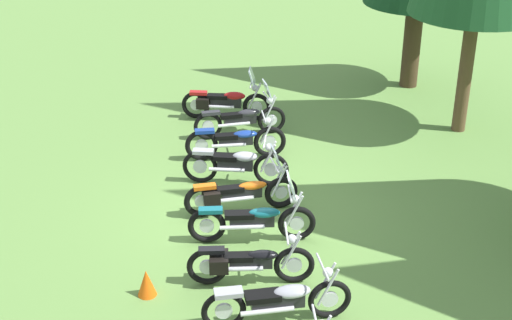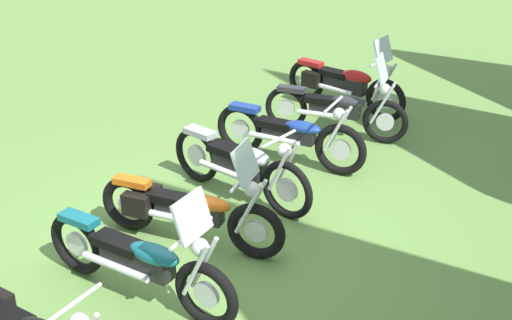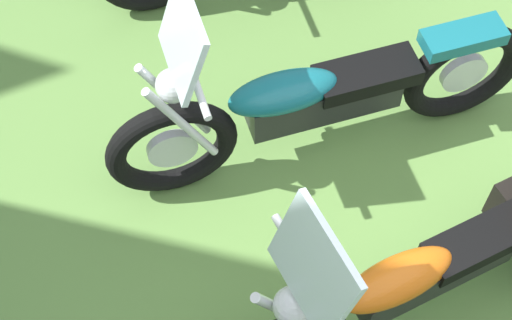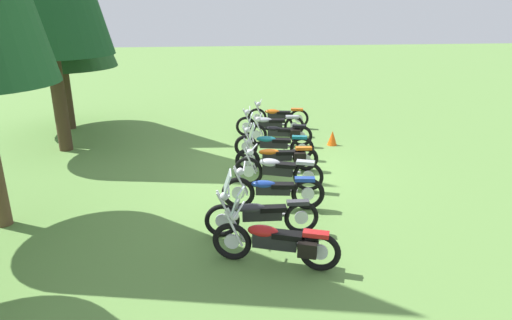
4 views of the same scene
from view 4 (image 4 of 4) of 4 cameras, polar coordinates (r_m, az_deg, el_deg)
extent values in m
plane|color=#608C42|center=(12.33, 2.23, -1.43)|extent=(80.00, 80.00, 0.00)
torus|color=black|center=(8.07, -3.11, -10.39)|extent=(0.35, 0.71, 0.72)
cylinder|color=silver|center=(8.07, -3.11, -10.39)|extent=(0.14, 0.28, 0.28)
torus|color=black|center=(7.83, 8.19, -11.60)|extent=(0.35, 0.71, 0.72)
cylinder|color=silver|center=(7.83, 8.19, -11.60)|extent=(0.14, 0.28, 0.28)
cube|color=black|center=(7.85, 2.45, -10.29)|extent=(0.45, 0.79, 0.27)
ellipsoid|color=#B21919|center=(7.81, 0.90, -9.08)|extent=(0.41, 0.60, 0.21)
cube|color=black|center=(7.76, 4.05, -9.60)|extent=(0.39, 0.56, 0.10)
cube|color=#B21919|center=(7.67, 7.70, -9.38)|extent=(0.32, 0.47, 0.08)
cylinder|color=silver|center=(7.85, -2.88, -8.81)|extent=(0.16, 0.33, 0.65)
cylinder|color=silver|center=(7.97, -2.59, -8.34)|extent=(0.16, 0.33, 0.65)
cylinder|color=silver|center=(7.74, -2.20, -6.43)|extent=(0.67, 0.27, 0.04)
sphere|color=silver|center=(7.82, -2.83, -7.15)|extent=(0.22, 0.22, 0.17)
cylinder|color=silver|center=(7.98, 3.84, -10.62)|extent=(0.34, 0.75, 0.08)
cube|color=silver|center=(7.67, -2.36, -5.20)|extent=(0.47, 0.29, 0.39)
cube|color=black|center=(7.66, 6.59, -11.39)|extent=(0.24, 0.35, 0.26)
cube|color=black|center=(7.92, 6.87, -10.29)|extent=(0.24, 0.35, 0.26)
torus|color=black|center=(8.84, -4.35, -7.73)|extent=(0.12, 0.70, 0.69)
cylinder|color=silver|center=(8.84, -4.35, -7.73)|extent=(0.06, 0.27, 0.27)
torus|color=black|center=(8.97, 5.84, -7.34)|extent=(0.12, 0.70, 0.69)
cylinder|color=silver|center=(8.97, 5.84, -7.34)|extent=(0.06, 0.27, 0.27)
cube|color=black|center=(8.82, 0.79, -6.96)|extent=(0.20, 0.79, 0.23)
ellipsoid|color=#2D2D33|center=(8.75, -0.63, -6.17)|extent=(0.23, 0.56, 0.18)
cube|color=black|center=(8.80, 2.20, -6.25)|extent=(0.22, 0.53, 0.10)
cube|color=#2D2D33|center=(8.82, 5.40, -5.45)|extent=(0.17, 0.45, 0.08)
cylinder|color=silver|center=(8.65, -4.00, -6.15)|extent=(0.06, 0.34, 0.65)
cylinder|color=silver|center=(8.76, -4.01, -5.80)|extent=(0.06, 0.34, 0.65)
cylinder|color=silver|center=(8.57, -3.52, -3.92)|extent=(0.60, 0.06, 0.04)
sphere|color=silver|center=(8.62, -4.11, -4.67)|extent=(0.18, 0.18, 0.17)
cylinder|color=silver|center=(8.97, 1.83, -7.10)|extent=(0.11, 0.78, 0.08)
cube|color=silver|center=(8.50, -3.68, -2.80)|extent=(0.45, 0.17, 0.39)
torus|color=black|center=(9.97, -2.29, -4.25)|extent=(0.22, 0.76, 0.75)
cylinder|color=silver|center=(9.97, -2.29, -4.25)|extent=(0.09, 0.29, 0.29)
torus|color=black|center=(9.99, 6.66, -4.33)|extent=(0.22, 0.76, 0.75)
cylinder|color=silver|center=(9.99, 6.66, -4.33)|extent=(0.09, 0.29, 0.29)
cube|color=black|center=(9.91, 2.20, -3.81)|extent=(0.30, 0.79, 0.21)
ellipsoid|color=navy|center=(9.86, 0.96, -3.10)|extent=(0.32, 0.58, 0.16)
cube|color=black|center=(9.88, 3.45, -3.29)|extent=(0.30, 0.54, 0.10)
cube|color=navy|center=(9.85, 6.28, -2.47)|extent=(0.24, 0.46, 0.08)
cylinder|color=silver|center=(9.79, -1.99, -2.83)|extent=(0.09, 0.34, 0.65)
cylinder|color=silver|center=(9.92, -1.94, -2.52)|extent=(0.09, 0.34, 0.65)
cylinder|color=silver|center=(9.73, -1.52, -0.83)|extent=(0.65, 0.13, 0.04)
sphere|color=silver|center=(9.78, -2.04, -1.49)|extent=(0.19, 0.19, 0.17)
cylinder|color=silver|center=(10.06, 3.16, -3.93)|extent=(0.19, 0.77, 0.08)
torus|color=black|center=(11.24, -0.97, -1.46)|extent=(0.36, 0.74, 0.75)
cylinder|color=silver|center=(11.24, -0.97, -1.46)|extent=(0.15, 0.30, 0.30)
torus|color=black|center=(10.97, 6.71, -2.12)|extent=(0.36, 0.74, 0.75)
cylinder|color=silver|center=(10.97, 6.71, -2.12)|extent=(0.15, 0.30, 0.30)
cube|color=black|center=(11.04, 2.83, -1.22)|extent=(0.47, 0.78, 0.27)
ellipsoid|color=#9EA0A8|center=(11.02, 1.78, -0.34)|extent=(0.44, 0.60, 0.21)
cube|color=black|center=(10.95, 3.91, -0.66)|extent=(0.42, 0.56, 0.10)
cube|color=#9EA0A8|center=(10.85, 6.36, -0.32)|extent=(0.34, 0.48, 0.08)
cylinder|color=silver|center=(11.05, -0.79, -0.19)|extent=(0.16, 0.33, 0.65)
cylinder|color=silver|center=(11.20, -0.58, 0.08)|extent=(0.16, 0.33, 0.65)
cylinder|color=silver|center=(10.99, -0.28, 1.58)|extent=(0.61, 0.26, 0.04)
sphere|color=silver|center=(11.05, -0.74, 1.02)|extent=(0.22, 0.22, 0.17)
cylinder|color=silver|center=(11.17, 3.80, -1.53)|extent=(0.34, 0.73, 0.08)
torus|color=black|center=(12.14, -1.09, -0.04)|extent=(0.16, 0.69, 0.68)
cylinder|color=silver|center=(12.14, -1.09, -0.04)|extent=(0.06, 0.26, 0.25)
torus|color=black|center=(12.32, 6.45, 0.13)|extent=(0.16, 0.69, 0.68)
cylinder|color=silver|center=(12.32, 6.45, 0.13)|extent=(0.06, 0.26, 0.25)
cube|color=black|center=(12.17, 2.71, 0.47)|extent=(0.21, 0.81, 0.21)
ellipsoid|color=#D16014|center=(12.11, 1.67, 1.04)|extent=(0.25, 0.58, 0.17)
cube|color=black|center=(12.17, 3.76, 0.94)|extent=(0.23, 0.54, 0.10)
cube|color=#D16014|center=(12.21, 6.13, 1.50)|extent=(0.18, 0.45, 0.08)
cylinder|color=silver|center=(11.99, -0.80, 1.21)|extent=(0.06, 0.34, 0.65)
cylinder|color=silver|center=(12.11, -0.83, 1.40)|extent=(0.06, 0.34, 0.65)
cylinder|color=silver|center=(11.96, -0.44, 2.85)|extent=(0.67, 0.07, 0.04)
sphere|color=silver|center=(11.98, -0.87, 2.29)|extent=(0.18, 0.18, 0.17)
cylinder|color=silver|center=(12.32, 3.47, 0.32)|extent=(0.12, 0.80, 0.08)
cube|color=silver|center=(11.90, -0.54, 3.68)|extent=(0.45, 0.18, 0.39)
cube|color=black|center=(12.13, 5.64, 0.34)|extent=(0.16, 0.33, 0.26)
cube|color=black|center=(12.38, 5.44, 0.75)|extent=(0.16, 0.33, 0.26)
torus|color=black|center=(13.30, -1.29, 1.75)|extent=(0.26, 0.72, 0.71)
cylinder|color=silver|center=(13.30, -1.29, 1.75)|extent=(0.11, 0.27, 0.27)
torus|color=black|center=(13.21, 5.91, 1.53)|extent=(0.26, 0.72, 0.71)
cylinder|color=silver|center=(13.21, 5.91, 1.53)|extent=(0.11, 0.27, 0.27)
cube|color=black|center=(13.20, 2.31, 2.07)|extent=(0.37, 0.85, 0.23)
ellipsoid|color=#14606B|center=(13.17, 1.32, 2.69)|extent=(0.36, 0.62, 0.18)
cube|color=black|center=(13.16, 3.31, 2.51)|extent=(0.34, 0.59, 0.10)
cube|color=#14606B|center=(13.12, 5.61, 2.91)|extent=(0.27, 0.47, 0.08)
cylinder|color=silver|center=(13.14, -1.08, 2.89)|extent=(0.12, 0.34, 0.65)
cylinder|color=silver|center=(13.28, -1.00, 3.07)|extent=(0.12, 0.34, 0.65)
cylinder|color=silver|center=(13.11, -0.70, 4.39)|extent=(0.63, 0.17, 0.04)
sphere|color=silver|center=(13.15, -1.09, 3.89)|extent=(0.20, 0.20, 0.17)
cylinder|color=silver|center=(13.33, 3.12, 1.86)|extent=(0.26, 0.82, 0.08)
cube|color=silver|center=(13.07, -0.79, 5.15)|extent=(0.46, 0.24, 0.39)
torus|color=black|center=(14.55, 0.06, 3.29)|extent=(0.26, 0.70, 0.70)
cylinder|color=silver|center=(14.55, 0.06, 3.29)|extent=(0.11, 0.27, 0.27)
torus|color=black|center=(14.47, 5.86, 3.08)|extent=(0.26, 0.70, 0.70)
cylinder|color=silver|center=(14.47, 5.86, 3.08)|extent=(0.11, 0.27, 0.27)
cube|color=black|center=(14.47, 2.96, 3.53)|extent=(0.34, 0.75, 0.20)
ellipsoid|color=black|center=(14.45, 2.16, 4.03)|extent=(0.34, 0.55, 0.16)
cube|color=black|center=(14.43, 3.77, 3.87)|extent=(0.32, 0.52, 0.10)
cube|color=black|center=(14.38, 5.58, 4.35)|extent=(0.26, 0.47, 0.08)
cylinder|color=silver|center=(14.40, 0.27, 4.34)|extent=(0.12, 0.34, 0.65)
cylinder|color=silver|center=(14.53, 0.33, 4.48)|extent=(0.12, 0.34, 0.65)
cylinder|color=silver|center=(14.38, 0.62, 5.70)|extent=(0.68, 0.19, 0.04)
sphere|color=silver|center=(14.42, 0.26, 5.25)|extent=(0.20, 0.20, 0.17)
cylinder|color=silver|center=(14.58, 3.62, 3.36)|extent=(0.25, 0.73, 0.08)
cube|color=black|center=(14.31, 5.06, 3.34)|extent=(0.21, 0.34, 0.26)
cube|color=black|center=(14.58, 5.10, 3.64)|extent=(0.21, 0.34, 0.26)
torus|color=black|center=(15.53, -1.30, 4.32)|extent=(0.16, 0.71, 0.71)
cylinder|color=silver|center=(15.53, -1.30, 4.32)|extent=(0.08, 0.28, 0.27)
torus|color=black|center=(15.63, 4.92, 4.35)|extent=(0.16, 0.71, 0.71)
cylinder|color=silver|center=(15.63, 4.92, 4.35)|extent=(0.08, 0.28, 0.27)
cube|color=black|center=(15.53, 1.82, 4.69)|extent=(0.32, 0.85, 0.22)
ellipsoid|color=#9EA0A8|center=(15.49, 0.97, 5.17)|extent=(0.35, 0.62, 0.17)
cube|color=black|center=(15.52, 2.68, 5.06)|extent=(0.33, 0.58, 0.10)
cube|color=#9EA0A8|center=(15.53, 4.66, 5.54)|extent=(0.26, 0.46, 0.08)
cylinder|color=silver|center=(15.37, -1.08, 5.31)|extent=(0.08, 0.34, 0.65)
cylinder|color=silver|center=(15.55, -1.08, 5.47)|extent=(0.08, 0.34, 0.65)
cylinder|color=silver|center=(15.38, -0.79, 6.61)|extent=(0.73, 0.11, 0.04)
sphere|color=silver|center=(15.41, -1.13, 6.18)|extent=(0.19, 0.19, 0.17)
cylinder|color=silver|center=(15.71, 2.47, 4.55)|extent=(0.16, 0.84, 0.08)
torus|color=black|center=(16.73, 0.15, 5.44)|extent=(0.24, 0.73, 0.72)
cylinder|color=silver|center=(16.73, 0.15, 5.44)|extent=(0.11, 0.29, 0.28)
torus|color=black|center=(16.67, 5.52, 5.30)|extent=(0.24, 0.73, 0.72)
cylinder|color=silver|center=(16.67, 5.52, 5.30)|extent=(0.11, 0.29, 0.28)
cube|color=black|center=(16.66, 2.83, 5.72)|extent=(0.37, 0.80, 0.23)
ellipsoid|color=#D16014|center=(16.63, 2.10, 6.22)|extent=(0.37, 0.59, 0.18)
cube|color=black|center=(16.62, 3.58, 6.08)|extent=(0.35, 0.55, 0.10)
cube|color=#D16014|center=(16.59, 5.28, 6.47)|extent=(0.28, 0.47, 0.08)
cylinder|color=silver|center=(16.58, 0.33, 6.37)|extent=(0.11, 0.34, 0.65)
cylinder|color=silver|center=(16.73, 0.38, 6.49)|extent=(0.11, 0.34, 0.65)
cylinder|color=silver|center=(16.58, 0.64, 7.57)|extent=(0.62, 0.17, 0.04)
sphere|color=silver|center=(16.61, 0.32, 7.17)|extent=(0.20, 0.20, 0.17)
cylinder|color=silver|center=(16.80, 3.44, 5.54)|extent=(0.24, 0.77, 0.08)
cylinder|color=#42301E|center=(15.03, -23.84, 6.59)|extent=(0.41, 0.41, 2.96)
cylinder|color=#42301E|center=(17.81, -23.11, 7.29)|extent=(0.39, 0.39, 2.26)
cone|color=#EA590F|center=(14.77, 9.76, 2.80)|extent=(0.32, 0.32, 0.48)
camera|label=1|loc=(24.49, 5.87, 26.60)|focal=51.94mm
camera|label=2|loc=(17.28, -10.19, 18.56)|focal=46.67mm
camera|label=3|loc=(10.46, -4.52, 16.41)|focal=56.11mm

